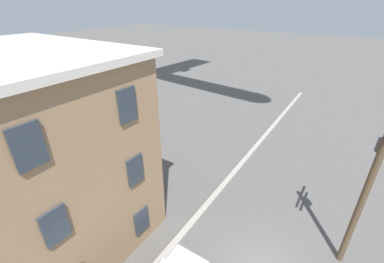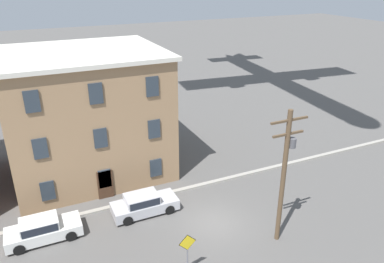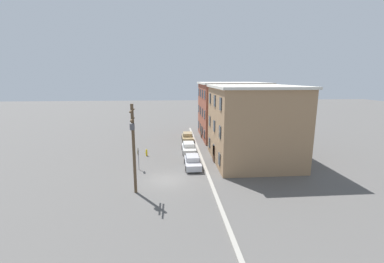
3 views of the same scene
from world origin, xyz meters
The scene contains 10 objects.
ground_plane centered at (0.00, 0.00, 0.00)m, with size 200.00×200.00×0.00m, color #565451.
kerb_strip centered at (0.00, 4.50, 0.08)m, with size 56.00×0.36×0.16m, color #9E998E.
apartment_corner centered at (-19.60, 11.35, 4.96)m, with size 12.23×11.21×9.90m.
apartment_midblock centered at (-5.69, 10.94, 4.89)m, with size 12.00×10.40×9.75m.
car_tan centered at (-17.13, 3.29, 0.75)m, with size 4.40×1.92×1.43m.
car_white centered at (-10.23, 3.02, 0.75)m, with size 4.40×1.92×1.43m.
car_silver centered at (-3.79, 3.04, 0.75)m, with size 4.40×1.92×1.43m.
caution_sign centered at (-3.43, -3.38, 1.80)m, with size 0.98×0.08×2.69m.
utility_pole centered at (2.82, -2.93, 4.74)m, with size 2.40×0.44×8.41m.
fire_hydrant centered at (-8.95, -2.97, 0.48)m, with size 0.24×0.34×0.96m.
Camera 3 is at (25.82, 0.54, 10.64)m, focal length 24.00 mm.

